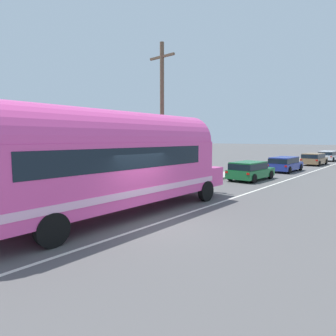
{
  "coord_description": "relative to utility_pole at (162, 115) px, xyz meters",
  "views": [
    {
      "loc": [
        6.8,
        -7.15,
        3.05
      ],
      "look_at": [
        -1.64,
        2.72,
        1.7
      ],
      "focal_mm": 30.38,
      "sensor_mm": 36.0,
      "label": 1
    }
  ],
  "objects": [
    {
      "name": "car_third",
      "position": [
        2.69,
        23.36,
        -3.63
      ],
      "size": [
        2.03,
        4.68,
        1.37
      ],
      "color": "olive",
      "rests_on": "ground"
    },
    {
      "name": "lane_markings",
      "position": [
        2.64,
        6.64,
        -4.42
      ],
      "size": [
        3.85,
        80.0,
        0.01
      ],
      "color": "silver",
      "rests_on": "ground"
    },
    {
      "name": "utility_pole",
      "position": [
        0.0,
        0.0,
        0.0
      ],
      "size": [
        1.8,
        0.24,
        8.5
      ],
      "color": "brown",
      "rests_on": "ground"
    },
    {
      "name": "car_lead",
      "position": [
        2.24,
        7.16,
        -3.64
      ],
      "size": [
        2.1,
        4.34,
        1.37
      ],
      "color": "#196633",
      "rests_on": "ground"
    },
    {
      "name": "painted_bus",
      "position": [
        2.49,
        -5.78,
        -2.12
      ],
      "size": [
        2.62,
        12.37,
        4.12
      ],
      "color": "#EA4C9E",
      "rests_on": "ground"
    },
    {
      "name": "car_second",
      "position": [
        2.37,
        14.36,
        -3.63
      ],
      "size": [
        1.97,
        4.63,
        1.37
      ],
      "color": "navy",
      "rests_on": "ground"
    },
    {
      "name": "ground_plane",
      "position": [
        4.35,
        -5.36,
        -4.42
      ],
      "size": [
        300.0,
        300.0,
        0.0
      ],
      "primitive_type": "plane",
      "color": "#565454"
    },
    {
      "name": "car_fourth",
      "position": [
        2.6,
        31.19,
        -3.64
      ],
      "size": [
        2.09,
        4.48,
        1.37
      ],
      "color": "white",
      "rests_on": "ground"
    },
    {
      "name": "sidewalk_slab",
      "position": [
        -0.32,
        4.64,
        -4.35
      ],
      "size": [
        1.91,
        90.0,
        0.15
      ],
      "primitive_type": "cube",
      "color": "#ADA89E",
      "rests_on": "ground"
    }
  ]
}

